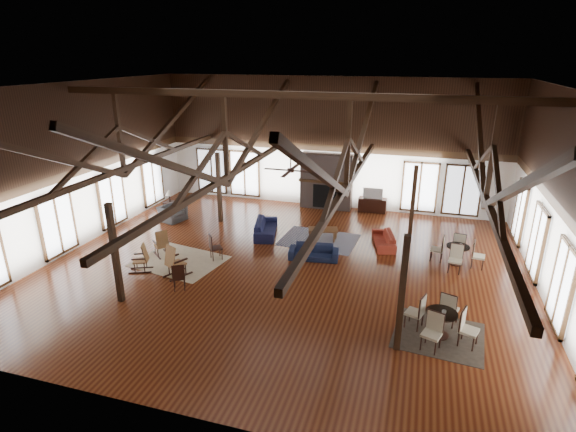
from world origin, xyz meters
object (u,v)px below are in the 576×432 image
(sofa_navy_front, at_px, (314,252))
(tv_console, at_px, (372,205))
(cafe_table_near, at_px, (441,320))
(coffee_table, at_px, (323,230))
(cafe_table_far, at_px, (457,251))
(sofa_navy_left, at_px, (266,228))
(sofa_orange, at_px, (384,239))
(armchair, at_px, (173,213))

(sofa_navy_front, distance_m, tv_console, 5.95)
(cafe_table_near, bearing_deg, sofa_navy_front, 139.53)
(coffee_table, xyz_separation_m, cafe_table_far, (4.94, -0.82, 0.09))
(cafe_table_near, bearing_deg, cafe_table_far, 82.21)
(cafe_table_near, relative_size, cafe_table_far, 1.03)
(coffee_table, height_order, tv_console, tv_console)
(tv_console, bearing_deg, sofa_navy_left, -132.77)
(cafe_table_far, bearing_deg, tv_console, 126.07)
(sofa_navy_left, bearing_deg, tv_console, -56.72)
(sofa_navy_left, relative_size, cafe_table_near, 1.07)
(sofa_orange, relative_size, cafe_table_far, 0.95)
(armchair, xyz_separation_m, cafe_table_near, (11.09, -5.67, 0.15))
(sofa_navy_front, height_order, armchair, armchair)
(cafe_table_near, xyz_separation_m, tv_console, (-2.83, 9.39, -0.17))
(cafe_table_near, bearing_deg, sofa_orange, 109.42)
(sofa_orange, height_order, armchair, armchair)
(sofa_navy_left, bearing_deg, cafe_table_far, -109.10)
(sofa_orange, bearing_deg, sofa_navy_front, -64.29)
(cafe_table_far, height_order, tv_console, cafe_table_far)
(coffee_table, xyz_separation_m, armchair, (-6.79, 0.21, -0.05))
(sofa_orange, distance_m, coffee_table, 2.36)
(sofa_navy_front, relative_size, sofa_orange, 1.01)
(armchair, relative_size, tv_console, 0.81)
(coffee_table, height_order, armchair, armchair)
(armchair, bearing_deg, sofa_navy_front, -89.95)
(sofa_orange, height_order, tv_console, tv_console)
(tv_console, bearing_deg, cafe_table_near, -73.22)
(cafe_table_near, relative_size, tv_console, 1.49)
(armchair, height_order, cafe_table_near, cafe_table_near)
(sofa_orange, height_order, cafe_table_near, cafe_table_near)
(sofa_orange, bearing_deg, cafe_table_near, 5.35)
(cafe_table_near, bearing_deg, coffee_table, 128.25)
(sofa_navy_left, xyz_separation_m, cafe_table_far, (7.26, -0.65, 0.17))
(sofa_orange, relative_size, coffee_table, 1.38)
(armchair, distance_m, tv_console, 9.06)
(sofa_navy_front, distance_m, sofa_orange, 2.98)
(cafe_table_far, bearing_deg, cafe_table_near, -97.79)
(sofa_navy_left, distance_m, cafe_table_near, 8.48)
(cafe_table_far, distance_m, tv_console, 5.89)
(sofa_orange, bearing_deg, armchair, -105.00)
(sofa_navy_front, xyz_separation_m, cafe_table_near, (4.23, -3.61, 0.23))
(cafe_table_far, bearing_deg, sofa_navy_front, -168.14)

